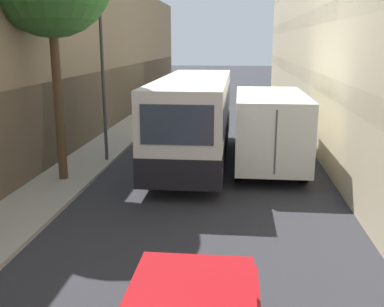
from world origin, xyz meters
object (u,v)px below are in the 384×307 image
bus (194,118)px  panel_van (191,97)px  box_truck (268,124)px  street_lamp (101,26)px

bus → panel_van: size_ratio=2.32×
box_truck → panel_van: size_ratio=1.77×
bus → panel_van: bus is taller
bus → panel_van: bearing=96.5°
panel_van → street_lamp: street_lamp is taller
bus → box_truck: bearing=2.2°
street_lamp → box_truck: bearing=5.7°
bus → street_lamp: (-3.29, -0.50, 3.34)m
panel_van → street_lamp: size_ratio=0.58×
bus → street_lamp: size_ratio=1.35×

